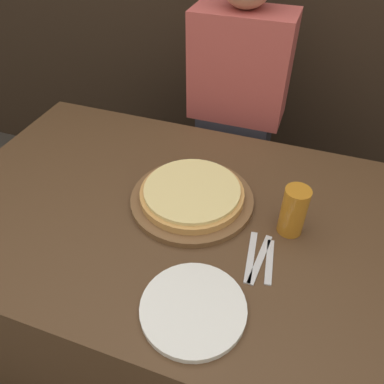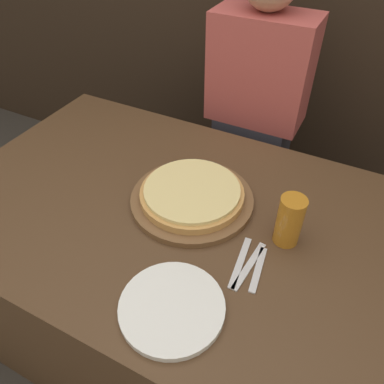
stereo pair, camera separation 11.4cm
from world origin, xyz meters
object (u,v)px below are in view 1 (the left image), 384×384
(dinner_plate, at_px, (193,308))
(fork, at_px, (251,257))
(spoon, at_px, (269,262))
(pizza_on_board, at_px, (192,196))
(diner_person, at_px, (235,126))
(beer_glass, at_px, (294,209))
(dinner_knife, at_px, (260,259))

(dinner_plate, relative_size, fork, 1.44)
(fork, bearing_deg, spoon, 0.00)
(pizza_on_board, relative_size, dinner_plate, 1.50)
(dinner_plate, distance_m, diner_person, 0.97)
(fork, bearing_deg, pizza_on_board, 145.38)
(dinner_plate, bearing_deg, fork, 65.13)
(dinner_plate, distance_m, spoon, 0.25)
(beer_glass, relative_size, dinner_plate, 0.60)
(dinner_plate, height_order, dinner_knife, dinner_plate)
(pizza_on_board, height_order, beer_glass, beer_glass)
(fork, relative_size, dinner_knife, 1.00)
(dinner_knife, height_order, diner_person, diner_person)
(beer_glass, relative_size, spoon, 1.01)
(pizza_on_board, height_order, dinner_plate, pizza_on_board)
(dinner_plate, relative_size, spoon, 1.69)
(fork, distance_m, spoon, 0.05)
(pizza_on_board, relative_size, fork, 2.15)
(pizza_on_board, distance_m, diner_person, 0.61)
(diner_person, bearing_deg, dinner_knife, -71.17)
(fork, height_order, diner_person, diner_person)
(spoon, bearing_deg, beer_glass, 76.73)
(beer_glass, relative_size, fork, 0.86)
(dinner_plate, xyz_separation_m, dinner_knife, (0.12, 0.20, -0.01))
(pizza_on_board, height_order, fork, pizza_on_board)
(spoon, bearing_deg, dinner_plate, -125.46)
(pizza_on_board, height_order, diner_person, diner_person)
(beer_glass, relative_size, diner_person, 0.12)
(dinner_plate, xyz_separation_m, fork, (0.09, 0.20, -0.01))
(pizza_on_board, relative_size, dinner_knife, 2.16)
(pizza_on_board, bearing_deg, spoon, -29.38)
(dinner_plate, distance_m, dinner_knife, 0.23)
(dinner_knife, relative_size, diner_person, 0.13)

